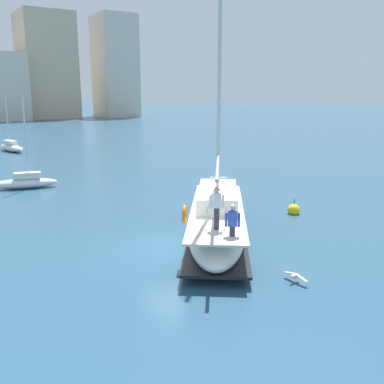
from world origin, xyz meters
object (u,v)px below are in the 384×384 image
main_sailboat (217,220)px  seagull (295,276)px  moored_catamaran (11,147)px  mooring_buoy (294,210)px  moored_sloop_far (25,181)px

main_sailboat → seagull: main_sailboat is taller
moored_catamaran → mooring_buoy: moored_catamaran is taller
moored_catamaran → mooring_buoy: (7.74, -34.24, -0.31)m
moored_sloop_far → mooring_buoy: bearing=-53.2°
main_sailboat → moored_catamaran: 35.52m
moored_sloop_far → mooring_buoy: (10.62, -14.21, -0.28)m
main_sailboat → moored_sloop_far: 16.14m
main_sailboat → mooring_buoy: (5.94, 1.23, -0.72)m
main_sailboat → moored_catamaran: size_ratio=2.36×
mooring_buoy → moored_catamaran: bearing=102.7°
mooring_buoy → main_sailboat: bearing=-168.3°
seagull → mooring_buoy: 8.72m
seagull → mooring_buoy: size_ratio=1.08×
main_sailboat → seagull: (-0.26, -4.89, -0.69)m
main_sailboat → mooring_buoy: bearing=11.7°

